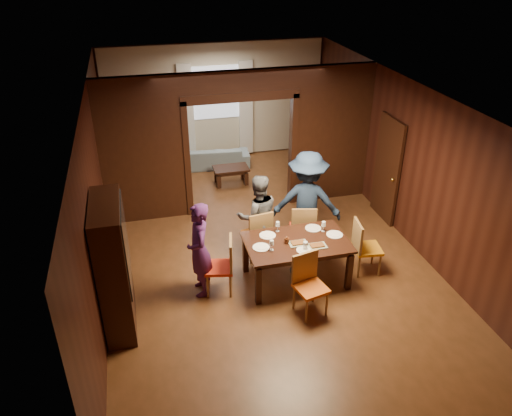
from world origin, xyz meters
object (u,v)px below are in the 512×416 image
object	(u,v)px
chair_far_l	(257,233)
chair_far_r	(302,227)
dining_table	(296,261)
person_grey	(258,216)
chair_right	(368,247)
coffee_table	(231,175)
person_purple	(199,250)
chair_left	(219,266)
sofa	(214,157)
hutch	(114,267)
chair_near	(311,286)
person_navy	(307,202)

from	to	relation	value
chair_far_l	chair_far_r	size ratio (longest dim) A/B	1.00
dining_table	person_grey	bearing A→B (deg)	114.84
chair_right	chair_far_r	distance (m)	1.23
person_grey	chair_far_l	distance (m)	0.30
dining_table	coffee_table	xyz separation A→B (m)	(-0.30, 3.91, -0.18)
person_purple	chair_right	bearing A→B (deg)	87.27
dining_table	chair_right	world-z (taller)	chair_right
dining_table	chair_left	xyz separation A→B (m)	(-1.29, 0.02, 0.10)
coffee_table	sofa	bearing A→B (deg)	100.77
person_purple	hutch	size ratio (longest dim) A/B	0.79
chair_far_l	dining_table	bearing A→B (deg)	110.02
coffee_table	chair_far_l	world-z (taller)	chair_far_l
chair_near	hutch	xyz separation A→B (m)	(-2.80, 0.47, 0.52)
dining_table	hutch	distance (m)	2.93
chair_left	chair_far_r	xyz separation A→B (m)	(1.67, 0.81, 0.00)
person_grey	chair_near	size ratio (longest dim) A/B	1.61
dining_table	person_purple	bearing A→B (deg)	177.18
person_purple	person_navy	world-z (taller)	person_navy
chair_right	hutch	size ratio (longest dim) A/B	0.48
chair_far_l	hutch	world-z (taller)	hutch
chair_right	hutch	xyz separation A→B (m)	(-4.08, -0.32, 0.52)
person_purple	chair_far_l	size ratio (longest dim) A/B	1.64
chair_left	hutch	bearing A→B (deg)	-64.24
person_navy	sofa	distance (m)	4.24
dining_table	hutch	size ratio (longest dim) A/B	0.84
chair_left	chair_far_l	bearing A→B (deg)	146.42
dining_table	chair_far_l	world-z (taller)	chair_far_l
coffee_table	chair_far_l	bearing A→B (deg)	-93.02
chair_left	chair_right	bearing A→B (deg)	100.08
sofa	chair_near	size ratio (longest dim) A/B	1.77
hutch	chair_near	bearing A→B (deg)	-9.57
chair_left	dining_table	bearing A→B (deg)	100.76
chair_near	chair_left	bearing A→B (deg)	132.14
person_purple	chair_near	world-z (taller)	person_purple
hutch	coffee_table	bearing A→B (deg)	59.30
person_purple	sofa	distance (m)	5.05
person_purple	hutch	xyz separation A→B (m)	(-1.27, -0.44, 0.21)
chair_right	chair_far_l	distance (m)	1.92
person_purple	dining_table	xyz separation A→B (m)	(1.57, -0.08, -0.41)
person_grey	chair_far_r	distance (m)	0.86
person_grey	chair_left	size ratio (longest dim) A/B	1.61
person_purple	chair_near	bearing A→B (deg)	58.96
dining_table	chair_far_r	xyz separation A→B (m)	(0.39, 0.83, 0.10)
person_purple	sofa	world-z (taller)	person_purple
chair_left	chair_near	size ratio (longest dim) A/B	1.00
person_purple	chair_far_l	xyz separation A→B (m)	(1.11, 0.76, -0.31)
chair_right	chair_near	size ratio (longest dim) A/B	1.00
hutch	dining_table	bearing A→B (deg)	7.36
person_purple	chair_far_r	size ratio (longest dim) A/B	1.64
chair_far_r	dining_table	bearing A→B (deg)	78.79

